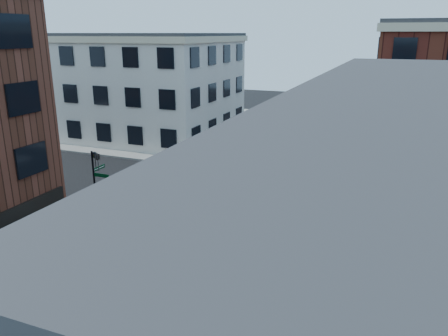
% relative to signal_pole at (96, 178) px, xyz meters
% --- Properties ---
extents(ground, '(120.00, 120.00, 0.00)m').
position_rel_signal_pole_xyz_m(ground, '(6.72, 6.68, -2.86)').
color(ground, black).
rests_on(ground, ground).
extents(sidewalk_nw, '(30.00, 30.00, 0.15)m').
position_rel_signal_pole_xyz_m(sidewalk_nw, '(-14.28, 27.68, -2.78)').
color(sidewalk_nw, gray).
rests_on(sidewalk_nw, ground).
extents(building_nw, '(22.00, 16.00, 11.00)m').
position_rel_signal_pole_xyz_m(building_nw, '(-12.28, 22.68, 2.64)').
color(building_nw, silver).
rests_on(building_nw, ground).
extents(tree_near, '(2.69, 2.69, 4.49)m').
position_rel_signal_pole_xyz_m(tree_near, '(14.28, 16.65, 0.30)').
color(tree_near, black).
rests_on(tree_near, ground).
extents(tree_far, '(2.43, 2.43, 4.07)m').
position_rel_signal_pole_xyz_m(tree_far, '(14.28, 22.65, 0.02)').
color(tree_far, black).
rests_on(tree_far, ground).
extents(signal_pole, '(1.29, 1.24, 4.60)m').
position_rel_signal_pole_xyz_m(signal_pole, '(0.00, 0.00, 0.00)').
color(signal_pole, black).
rests_on(signal_pole, ground).
extents(box_truck, '(8.57, 3.32, 3.80)m').
position_rel_signal_pole_xyz_m(box_truck, '(19.29, 2.98, -0.88)').
color(box_truck, silver).
rests_on(box_truck, ground).
extents(traffic_cone, '(0.57, 0.57, 0.80)m').
position_rel_signal_pole_xyz_m(traffic_cone, '(3.45, 0.98, -2.47)').
color(traffic_cone, orange).
rests_on(traffic_cone, ground).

